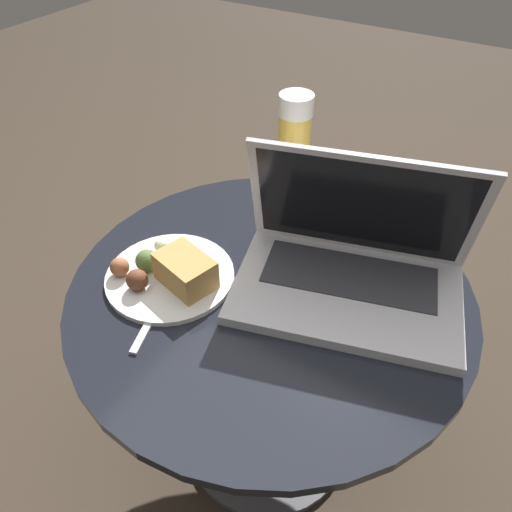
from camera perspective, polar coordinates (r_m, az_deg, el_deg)
The scene contains 6 objects.
ground_plane at distance 1.22m, azimuth 1.18°, elevation -19.82°, with size 6.00×6.00×0.00m, color #382D23.
table at distance 0.93m, azimuth 1.49°, elevation -9.05°, with size 0.67×0.67×0.48m.
laptop at distance 0.82m, azimuth 10.83°, elevation -0.91°, with size 0.41×0.31×0.23m.
beer_glass at distance 0.94m, azimuth 4.29°, elevation 11.36°, with size 0.06×0.06×0.24m.
snack_plate at distance 0.84m, azimuth -9.77°, elevation -1.85°, with size 0.22×0.22×0.06m.
fork at distance 0.82m, azimuth -10.80°, elevation -5.03°, with size 0.07×0.19×0.01m.
Camera 1 is at (0.28, -0.52, 1.07)m, focal length 35.00 mm.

